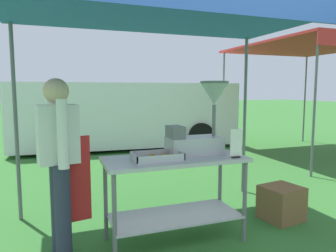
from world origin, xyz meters
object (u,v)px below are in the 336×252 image
at_px(menu_sign, 236,145).
at_px(neighbour_tent, 313,48).
at_px(stall_canopy, 172,16).
at_px(donut_cart, 175,180).
at_px(van_white, 127,114).
at_px(supply_crate, 281,203).
at_px(vendor, 59,158).
at_px(donut_fryer, 200,125).
at_px(donut_tray, 158,158).

height_order(menu_sign, neighbour_tent, neighbour_tent).
xyz_separation_m(stall_canopy, menu_sign, (0.56, -0.31, -1.24)).
relative_size(stall_canopy, donut_cart, 2.32).
xyz_separation_m(stall_canopy, neighbour_tent, (4.45, 2.80, 0.24)).
relative_size(menu_sign, van_white, 0.05).
bearing_deg(supply_crate, van_white, 96.77).
bearing_deg(supply_crate, neighbour_tent, 42.44).
relative_size(donut_cart, neighbour_tent, 0.42).
xyz_separation_m(donut_cart, vendor, (-1.07, 0.10, 0.28)).
bearing_deg(donut_fryer, donut_tray, -165.45).
relative_size(menu_sign, vendor, 0.18).
distance_m(donut_fryer, vendor, 1.40).
xyz_separation_m(donut_fryer, van_white, (0.41, 5.36, -0.27)).
relative_size(donut_tray, donut_fryer, 0.62).
distance_m(stall_canopy, donut_fryer, 1.11).
relative_size(van_white, neighbour_tent, 1.74).
bearing_deg(vendor, supply_crate, -0.83).
bearing_deg(supply_crate, donut_tray, -175.89).
xyz_separation_m(vendor, supply_crate, (2.43, -0.03, -0.71)).
xyz_separation_m(donut_fryer, menu_sign, (0.24, -0.29, -0.18)).
bearing_deg(menu_sign, donut_tray, 167.74).
xyz_separation_m(donut_cart, donut_tray, (-0.19, -0.04, 0.25)).
height_order(menu_sign, van_white, van_white).
bearing_deg(donut_cart, donut_tray, -166.75).
relative_size(donut_tray, supply_crate, 0.96).
bearing_deg(stall_canopy, donut_tray, -143.11).
bearing_deg(stall_canopy, vendor, 179.84).
bearing_deg(donut_fryer, supply_crate, -1.08).
distance_m(menu_sign, van_white, 5.66).
relative_size(donut_cart, menu_sign, 4.92).
bearing_deg(stall_canopy, van_white, 82.34).
bearing_deg(stall_canopy, supply_crate, -1.35).
distance_m(vendor, supply_crate, 2.53).
height_order(stall_canopy, menu_sign, stall_canopy).
bearing_deg(neighbour_tent, supply_crate, -137.56).
bearing_deg(menu_sign, donut_fryer, 129.53).
bearing_deg(van_white, supply_crate, -83.23).
relative_size(donut_cart, supply_crate, 2.89).
xyz_separation_m(donut_tray, vendor, (-0.88, 0.15, 0.03)).
height_order(menu_sign, vendor, vendor).
relative_size(stall_canopy, donut_tray, 7.00).
bearing_deg(donut_fryer, donut_cart, -164.66).
relative_size(supply_crate, van_white, 0.08).
distance_m(stall_canopy, supply_crate, 2.43).
height_order(donut_tray, neighbour_tent, neighbour_tent).
xyz_separation_m(donut_tray, supply_crate, (1.55, 0.11, -0.68)).
distance_m(donut_cart, van_white, 5.50).
relative_size(vendor, neighbour_tent, 0.49).
bearing_deg(donut_cart, neighbour_tent, 33.03).
xyz_separation_m(supply_crate, van_white, (-0.64, 5.38, 0.68)).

